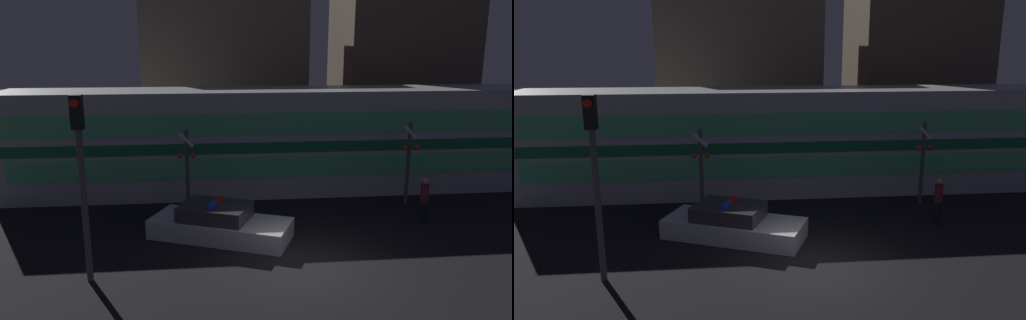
# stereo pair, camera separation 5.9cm
# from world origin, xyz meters

# --- Properties ---
(ground_plane) EXTENTS (120.00, 120.00, 0.00)m
(ground_plane) POSITION_xyz_m (0.00, 0.00, 0.00)
(ground_plane) COLOR black
(train) EXTENTS (23.90, 3.08, 4.52)m
(train) POSITION_xyz_m (0.54, 8.09, 2.26)
(train) COLOR #B7BABF
(train) RESTS_ON ground_plane
(police_car) EXTENTS (5.06, 3.57, 1.28)m
(police_car) POSITION_xyz_m (-2.48, 2.63, 0.47)
(police_car) COLOR silver
(police_car) RESTS_ON ground_plane
(pedestrian) EXTENTS (0.29, 0.29, 1.72)m
(pedestrian) POSITION_xyz_m (5.00, 3.22, 0.88)
(pedestrian) COLOR black
(pedestrian) RESTS_ON ground_plane
(crossing_signal_near) EXTENTS (0.68, 0.32, 3.41)m
(crossing_signal_near) POSITION_xyz_m (5.27, 5.46, 1.88)
(crossing_signal_near) COLOR #4C4C51
(crossing_signal_near) RESTS_ON ground_plane
(crossing_signal_far) EXTENTS (0.68, 0.32, 3.32)m
(crossing_signal_far) POSITION_xyz_m (-3.61, 5.22, 1.83)
(crossing_signal_far) COLOR #4C4C51
(crossing_signal_far) RESTS_ON ground_plane
(traffic_light_corner) EXTENTS (0.30, 0.46, 5.20)m
(traffic_light_corner) POSITION_xyz_m (-6.18, -0.19, 3.24)
(traffic_light_corner) COLOR #4C4C51
(traffic_light_corner) RESTS_ON ground_plane
(building_left) EXTENTS (9.35, 4.94, 9.29)m
(building_left) POSITION_xyz_m (-1.65, 17.04, 4.65)
(building_left) COLOR #726656
(building_left) RESTS_ON ground_plane
(building_center) EXTENTS (7.48, 5.70, 9.51)m
(building_center) POSITION_xyz_m (8.93, 16.30, 4.75)
(building_center) COLOR brown
(building_center) RESTS_ON ground_plane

